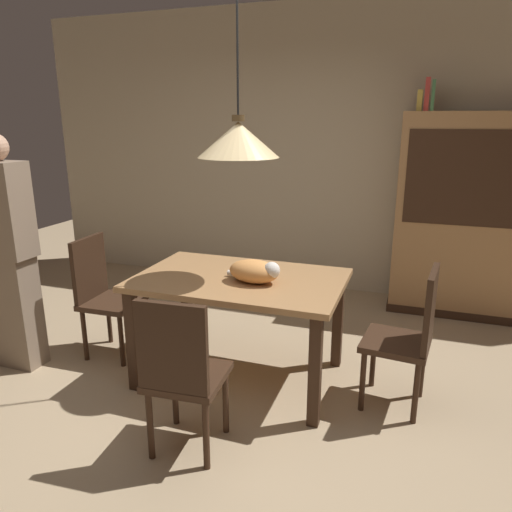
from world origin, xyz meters
name	(u,v)px	position (x,y,z in m)	size (l,w,h in m)	color
ground	(223,418)	(0.00, 0.00, 0.00)	(10.00, 10.00, 0.00)	tan
back_wall	(320,152)	(0.00, 2.65, 1.45)	(6.40, 0.10, 2.90)	beige
dining_table	(240,291)	(-0.08, 0.52, 0.65)	(1.40, 0.90, 0.75)	#A87A4C
chair_right_side	(410,333)	(1.05, 0.51, 0.51)	(0.44, 0.44, 0.93)	#382316
chair_left_side	(103,291)	(-1.21, 0.52, 0.51)	(0.41, 0.41, 0.93)	#382316
chair_near_front	(181,370)	(-0.07, -0.36, 0.51)	(0.43, 0.43, 0.93)	#382316
cat_sleeping	(255,271)	(0.06, 0.45, 0.83)	(0.39, 0.25, 0.16)	#E59951
pendant_lamp	(238,139)	(-0.08, 0.52, 1.66)	(0.52, 0.52, 1.30)	beige
hutch_bookcase	(458,220)	(1.38, 2.32, 0.89)	(1.12, 0.45, 1.85)	#A87A4C
book_yellow_short	(420,101)	(0.95, 2.32, 1.94)	(0.04, 0.20, 0.18)	gold
book_red_tall	(427,95)	(1.01, 2.32, 1.99)	(0.04, 0.22, 0.28)	#B73833
book_green_slim	(433,96)	(1.06, 2.32, 1.98)	(0.03, 0.20, 0.26)	#427A4C
person_standing	(9,254)	(-1.69, 0.15, 0.86)	(0.36, 0.22, 1.70)	#84705B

